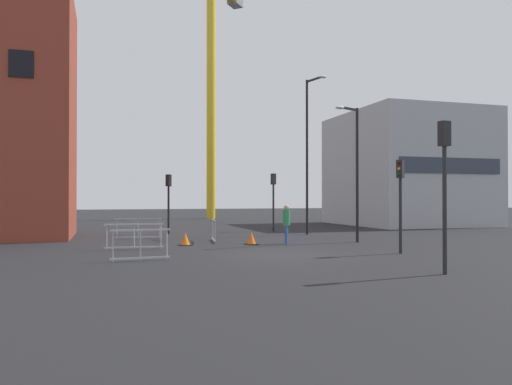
% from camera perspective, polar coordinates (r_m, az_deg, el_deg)
% --- Properties ---
extents(ground, '(160.00, 160.00, 0.00)m').
position_cam_1_polar(ground, '(19.14, 2.61, -7.03)').
color(ground, black).
extents(office_block, '(9.89, 11.02, 8.89)m').
position_cam_1_polar(office_block, '(42.43, 16.61, 2.52)').
color(office_block, '#A8AAB2').
rests_on(office_block, ground).
extents(construction_crane, '(12.80, 14.98, 25.28)m').
position_cam_1_polar(construction_crane, '(54.06, -5.35, 15.02)').
color(construction_crane, yellow).
rests_on(construction_crane, ground).
extents(streetlamp_tall, '(0.65, 1.64, 9.06)m').
position_cam_1_polar(streetlamp_tall, '(29.65, 5.99, 5.31)').
color(streetlamp_tall, black).
rests_on(streetlamp_tall, ground).
extents(streetlamp_short, '(1.45, 0.69, 6.49)m').
position_cam_1_polar(streetlamp_short, '(24.71, 11.09, 3.32)').
color(streetlamp_short, black).
rests_on(streetlamp_short, ground).
extents(traffic_light_crosswalk, '(0.38, 0.36, 3.61)m').
position_cam_1_polar(traffic_light_crosswalk, '(20.19, 16.00, 0.27)').
color(traffic_light_crosswalk, '#232326').
rests_on(traffic_light_crosswalk, ground).
extents(traffic_light_far, '(0.37, 0.37, 3.53)m').
position_cam_1_polar(traffic_light_far, '(30.33, -9.85, -0.12)').
color(traffic_light_far, black).
rests_on(traffic_light_far, ground).
extents(traffic_light_median, '(0.32, 0.39, 3.71)m').
position_cam_1_polar(traffic_light_median, '(32.38, 1.97, 0.03)').
color(traffic_light_median, '#232326').
rests_on(traffic_light_median, ground).
extents(traffic_light_near, '(0.38, 0.27, 4.29)m').
position_cam_1_polar(traffic_light_near, '(15.09, 20.55, 2.17)').
color(traffic_light_near, '#232326').
rests_on(traffic_light_near, ground).
extents(pedestrian_walking, '(0.34, 0.34, 1.82)m').
position_cam_1_polar(pedestrian_walking, '(23.49, 3.46, -3.24)').
color(pedestrian_walking, '#33519E').
rests_on(pedestrian_walking, ground).
extents(safety_barrier_mid_span, '(2.40, 0.42, 1.08)m').
position_cam_1_polar(safety_barrier_mid_span, '(26.97, -13.16, -3.95)').
color(safety_barrier_mid_span, '#9EA0A5').
rests_on(safety_barrier_mid_span, ground).
extents(safety_barrier_front, '(2.00, 0.23, 1.08)m').
position_cam_1_polar(safety_barrier_front, '(17.60, -12.93, -5.74)').
color(safety_barrier_front, '#B2B5BA').
rests_on(safety_barrier_front, ground).
extents(safety_barrier_rear, '(2.42, 0.15, 1.08)m').
position_cam_1_polar(safety_barrier_rear, '(21.51, -13.60, -4.80)').
color(safety_barrier_rear, '#B2B5BA').
rests_on(safety_barrier_rear, ground).
extents(safety_barrier_right_run, '(0.38, 2.30, 1.08)m').
position_cam_1_polar(safety_barrier_right_run, '(24.68, -4.82, -4.28)').
color(safety_barrier_right_run, gray).
rests_on(safety_barrier_right_run, ground).
extents(traffic_cone_by_barrier, '(0.57, 0.57, 0.58)m').
position_cam_1_polar(traffic_cone_by_barrier, '(23.30, -0.53, -5.23)').
color(traffic_cone_by_barrier, black).
rests_on(traffic_cone_by_barrier, ground).
extents(traffic_cone_striped, '(0.56, 0.56, 0.57)m').
position_cam_1_polar(traffic_cone_striped, '(23.06, -7.99, -5.28)').
color(traffic_cone_striped, black).
rests_on(traffic_cone_striped, ground).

